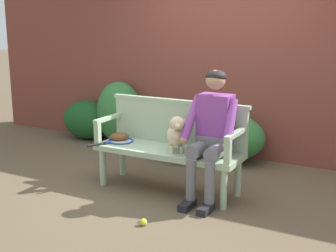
{
  "coord_description": "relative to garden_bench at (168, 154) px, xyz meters",
  "views": [
    {
      "loc": [
        2.3,
        -4.23,
        1.84
      ],
      "look_at": [
        0.0,
        0.0,
        0.72
      ],
      "focal_mm": 49.71,
      "sensor_mm": 36.0,
      "label": 1
    }
  ],
  "objects": [
    {
      "name": "bench_armrest_left_end",
      "position": [
        -0.77,
        -0.09,
        0.27
      ],
      "size": [
        0.06,
        0.52,
        0.28
      ],
      "color": "#9EB793",
      "rests_on": "garden_bench"
    },
    {
      "name": "bench_armrest_right_end",
      "position": [
        0.77,
        -0.09,
        0.27
      ],
      "size": [
        0.06,
        0.52,
        0.28
      ],
      "color": "#9EB793",
      "rests_on": "garden_bench"
    },
    {
      "name": "hedge_bush_mid_right",
      "position": [
        -2.19,
        1.38,
        -0.11
      ],
      "size": [
        0.8,
        0.59,
        0.6
      ],
      "primitive_type": "ellipsoid",
      "color": "#194C1E",
      "rests_on": "ground"
    },
    {
      "name": "tennis_ball",
      "position": [
        0.23,
        -0.9,
        -0.38
      ],
      "size": [
        0.07,
        0.07,
        0.07
      ],
      "primitive_type": "sphere",
      "color": "#CCDB33",
      "rests_on": "ground"
    },
    {
      "name": "hedge_bush_far_right",
      "position": [
        -0.35,
        1.32,
        -0.13
      ],
      "size": [
        1.09,
        1.06,
        0.56
      ],
      "primitive_type": "ellipsoid",
      "color": "#1E5B23",
      "rests_on": "ground"
    },
    {
      "name": "baseball_glove",
      "position": [
        -0.66,
        0.04,
        0.11
      ],
      "size": [
        0.28,
        0.26,
        0.09
      ],
      "primitive_type": "ellipsoid",
      "rotation": [
        0.0,
        0.0,
        0.55
      ],
      "color": "brown",
      "rests_on": "garden_bench"
    },
    {
      "name": "ground_plane",
      "position": [
        0.0,
        0.0,
        -0.41
      ],
      "size": [
        40.0,
        40.0,
        0.0
      ],
      "primitive_type": "plane",
      "color": "brown"
    },
    {
      "name": "person_seated",
      "position": [
        0.51,
        -0.02,
        0.33
      ],
      "size": [
        0.56,
        0.66,
        1.34
      ],
      "color": "black",
      "rests_on": "ground"
    },
    {
      "name": "garden_bench",
      "position": [
        0.0,
        0.0,
        0.0
      ],
      "size": [
        1.62,
        0.52,
        0.47
      ],
      "color": "#9EB793",
      "rests_on": "ground"
    },
    {
      "name": "hedge_bush_far_left",
      "position": [
        -1.58,
        1.4,
        0.06
      ],
      "size": [
        0.73,
        0.55,
        0.93
      ],
      "primitive_type": "ellipsoid",
      "color": "#337538",
      "rests_on": "ground"
    },
    {
      "name": "tennis_racket",
      "position": [
        -0.63,
        -0.03,
        0.07
      ],
      "size": [
        0.39,
        0.57,
        0.03
      ],
      "color": "blue",
      "rests_on": "garden_bench"
    },
    {
      "name": "bench_backrest",
      "position": [
        0.0,
        0.23,
        0.32
      ],
      "size": [
        1.66,
        0.06,
        0.5
      ],
      "color": "#9EB793",
      "rests_on": "garden_bench"
    },
    {
      "name": "hedge_bush_mid_left",
      "position": [
        0.08,
        1.3,
        -0.07
      ],
      "size": [
        1.2,
        0.73,
        0.68
      ],
      "primitive_type": "ellipsoid",
      "color": "#337538",
      "rests_on": "ground"
    },
    {
      "name": "dog_on_bench",
      "position": [
        0.14,
        -0.07,
        0.26
      ],
      "size": [
        0.31,
        0.38,
        0.4
      ],
      "color": "beige",
      "rests_on": "garden_bench"
    },
    {
      "name": "brick_garden_fence",
      "position": [
        0.0,
        1.72,
        0.81
      ],
      "size": [
        8.0,
        0.3,
        2.44
      ],
      "primitive_type": "cube",
      "color": "brown",
      "rests_on": "ground"
    }
  ]
}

